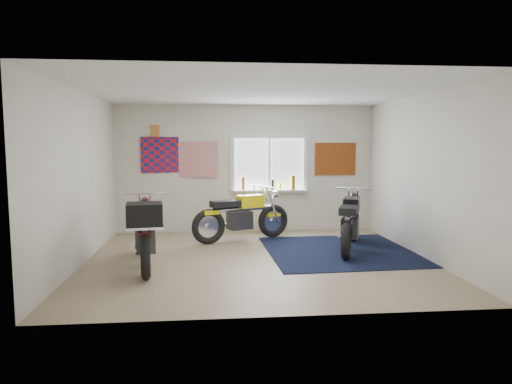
{
  "coord_description": "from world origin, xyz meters",
  "views": [
    {
      "loc": [
        -0.7,
        -7.25,
        1.87
      ],
      "look_at": [
        0.02,
        0.4,
        1.06
      ],
      "focal_mm": 32.0,
      "sensor_mm": 36.0,
      "label": 1
    }
  ],
  "objects": [
    {
      "name": "window_assembly",
      "position": [
        0.5,
        2.47,
        1.37
      ],
      "size": [
        1.66,
        0.17,
        1.26
      ],
      "color": "white",
      "rests_on": "room_shell"
    },
    {
      "name": "room_shell",
      "position": [
        0.0,
        0.0,
        1.64
      ],
      "size": [
        5.5,
        5.5,
        5.5
      ],
      "color": "white",
      "rests_on": "ground"
    },
    {
      "name": "triumph_poster",
      "position": [
        1.95,
        2.48,
        1.55
      ],
      "size": [
        0.9,
        0.03,
        0.7
      ],
      "primitive_type": "cube",
      "color": "#A54C14",
      "rests_on": "room_shell"
    },
    {
      "name": "maroon_tourer",
      "position": [
        -1.73,
        -0.38,
        0.57
      ],
      "size": [
        0.78,
        2.16,
        1.1
      ],
      "rotation": [
        0.0,
        0.0,
        1.71
      ],
      "color": "black",
      "rests_on": "ground"
    },
    {
      "name": "black_chrome_bike",
      "position": [
        1.71,
        0.52,
        0.47
      ],
      "size": [
        0.96,
        2.0,
        1.08
      ],
      "rotation": [
        0.0,
        0.0,
        1.19
      ],
      "color": "black",
      "rests_on": "navy_rug"
    },
    {
      "name": "oil_bottles",
      "position": [
        0.59,
        2.4,
        1.03
      ],
      "size": [
        1.16,
        0.09,
        0.3
      ],
      "color": "#965C15",
      "rests_on": "window_assembly"
    },
    {
      "name": "flag_display",
      "position": [
        -1.9,
        2.48,
        2.15
      ],
      "size": [
        1.6,
        0.1,
        1.17
      ],
      "color": "red",
      "rests_on": "room_shell"
    },
    {
      "name": "ground",
      "position": [
        0.0,
        0.0,
        0.0
      ],
      "size": [
        5.5,
        5.5,
        0.0
      ],
      "primitive_type": "plane",
      "color": "#9E896B",
      "rests_on": "ground"
    },
    {
      "name": "navy_rug",
      "position": [
        1.49,
        0.43,
        0.01
      ],
      "size": [
        2.6,
        2.7,
        0.01
      ],
      "primitive_type": "cube",
      "rotation": [
        0.0,
        0.0,
        0.04
      ],
      "color": "black",
      "rests_on": "ground"
    },
    {
      "name": "yellow_triumph",
      "position": [
        -0.16,
        1.5,
        0.46
      ],
      "size": [
        1.96,
        0.96,
        1.05
      ],
      "rotation": [
        0.0,
        0.0,
        0.4
      ],
      "color": "black",
      "rests_on": "ground"
    }
  ]
}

